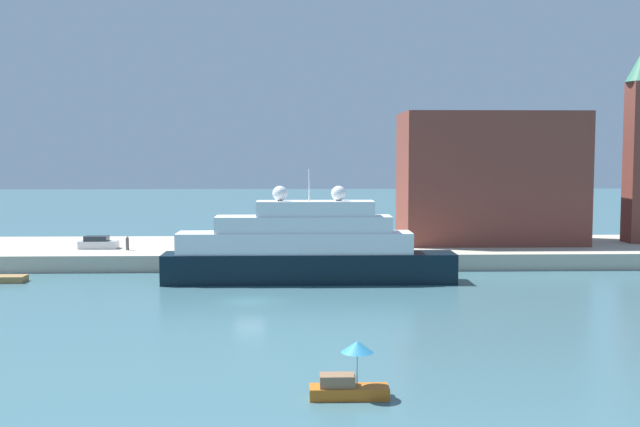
% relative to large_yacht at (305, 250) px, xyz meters
% --- Properties ---
extents(ground, '(400.00, 400.00, 0.00)m').
position_rel_large_yacht_xyz_m(ground, '(-4.74, -9.50, -3.17)').
color(ground, '#3D6670').
extents(quay_dock, '(110.00, 18.90, 1.76)m').
position_rel_large_yacht_xyz_m(quay_dock, '(-4.74, 15.95, -2.29)').
color(quay_dock, '#B7AD99').
rests_on(quay_dock, ground).
extents(large_yacht, '(27.95, 4.03, 10.92)m').
position_rel_large_yacht_xyz_m(large_yacht, '(0.00, 0.00, 0.00)').
color(large_yacht, black).
rests_on(large_yacht, ground).
extents(small_motorboat, '(4.03, 1.66, 2.95)m').
position_rel_large_yacht_xyz_m(small_motorboat, '(1.83, -35.07, -2.11)').
color(small_motorboat, '#C66019').
rests_on(small_motorboat, ground).
extents(work_barge, '(4.27, 1.92, 0.62)m').
position_rel_large_yacht_xyz_m(work_barge, '(-29.10, 1.06, -2.86)').
color(work_barge, olive).
rests_on(work_barge, ground).
extents(harbor_building, '(20.94, 10.82, 15.40)m').
position_rel_large_yacht_xyz_m(harbor_building, '(22.16, 17.73, 6.29)').
color(harbor_building, brown).
rests_on(harbor_building, quay_dock).
extents(parked_car, '(4.24, 1.75, 1.43)m').
position_rel_large_yacht_xyz_m(parked_car, '(-22.99, 12.86, -0.79)').
color(parked_car, silver).
rests_on(parked_car, quay_dock).
extents(person_figure, '(0.36, 0.36, 1.60)m').
position_rel_large_yacht_xyz_m(person_figure, '(-19.43, 11.42, -0.68)').
color(person_figure, '#4C4C4C').
rests_on(person_figure, quay_dock).
extents(mooring_bollard, '(0.50, 0.50, 0.64)m').
position_rel_large_yacht_xyz_m(mooring_bollard, '(-6.64, 8.17, -1.10)').
color(mooring_bollard, black).
rests_on(mooring_bollard, quay_dock).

